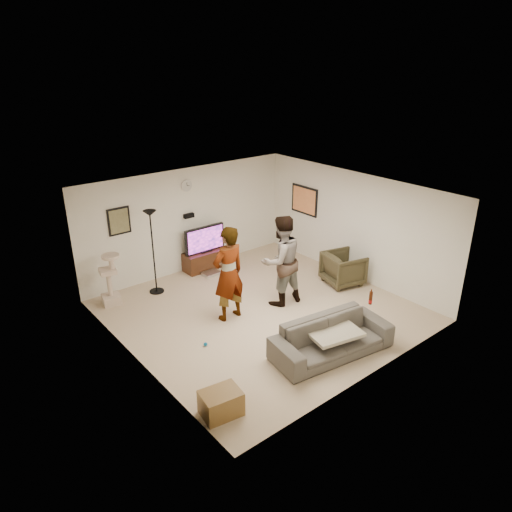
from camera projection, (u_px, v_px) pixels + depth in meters
floor at (262, 311)px, 9.73m from camera, size 5.50×5.50×0.02m
ceiling at (262, 193)px, 8.75m from camera, size 5.50×5.50×0.02m
wall_back at (188, 220)px, 11.20m from camera, size 5.50×0.04×2.50m
wall_front at (376, 309)px, 7.28m from camera, size 5.50×0.04×2.50m
wall_left at (132, 297)px, 7.64m from camera, size 0.04×5.50×2.50m
wall_right at (353, 226)px, 10.84m from camera, size 0.04×5.50×2.50m
wall_clock at (186, 186)px, 10.85m from camera, size 0.26×0.04×0.26m
wall_speaker at (189, 216)px, 11.11m from camera, size 0.25×0.10×0.10m
picture_back at (119, 221)px, 10.06m from camera, size 0.42×0.03×0.52m
picture_right at (304, 200)px, 11.87m from camera, size 0.03×0.78×0.62m
tv_stand at (206, 260)px, 11.60m from camera, size 1.10×0.45×0.46m
console_box at (211, 273)px, 11.32m from camera, size 0.40×0.30×0.07m
tv at (205, 239)px, 11.38m from camera, size 1.07×0.08×0.63m
tv_screen at (206, 240)px, 11.35m from camera, size 0.98×0.01×0.56m
floor_lamp at (153, 253)px, 10.16m from camera, size 0.32×0.32×1.89m
cat_tree at (109, 280)px, 9.80m from camera, size 0.42×0.42×1.12m
person_left at (229, 274)px, 9.12m from camera, size 0.72×0.48×1.93m
person_right at (281, 261)px, 9.70m from camera, size 1.01×0.82×1.93m
sofa at (332, 338)px, 8.23m from camera, size 2.29×1.18×0.64m
throw_blanket at (333, 332)px, 8.20m from camera, size 1.03×0.88×0.06m
beer_bottle at (371, 298)px, 8.64m from camera, size 0.06×0.06×0.25m
armchair at (343, 268)px, 10.77m from camera, size 1.00×0.98×0.75m
side_table at (221, 403)px, 6.87m from camera, size 0.63×0.51×0.38m
toy_ball at (205, 344)px, 8.54m from camera, size 0.07×0.07×0.07m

